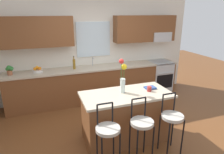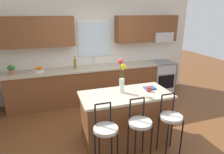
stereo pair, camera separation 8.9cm
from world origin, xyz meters
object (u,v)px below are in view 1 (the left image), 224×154
at_px(mug_ceramic, 149,89).
at_px(flower_vase, 123,77).
at_px(oven_range, 159,76).
at_px(bottle_olive_oil, 74,64).
at_px(fruit_bowl_oranges, 38,70).
at_px(kitchen_island, 126,116).
at_px(cookbook, 150,88).
at_px(bar_stool_far, 172,119).
at_px(potted_plant_small, 10,70).
at_px(bar_stool_near, 108,132).
at_px(bar_stool_middle, 142,125).

bearing_deg(mug_ceramic, flower_vase, 167.12).
distance_m(oven_range, bottle_olive_oil, 2.56).
bearing_deg(fruit_bowl_oranges, flower_vase, -51.73).
relative_size(kitchen_island, bottle_olive_oil, 4.83).
bearing_deg(fruit_bowl_oranges, cookbook, -42.36).
height_order(kitchen_island, fruit_bowl_oranges, fruit_bowl_oranges).
xyz_separation_m(oven_range, cookbook, (-1.36, -1.79, 0.48)).
bearing_deg(bar_stool_far, oven_range, 61.75).
bearing_deg(bar_stool_far, kitchen_island, 132.46).
xyz_separation_m(oven_range, potted_plant_small, (-3.95, 0.02, 0.59)).
height_order(bar_stool_near, bottle_olive_oil, bottle_olive_oil).
bearing_deg(fruit_bowl_oranges, bar_stool_middle, -59.31).
xyz_separation_m(cookbook, potted_plant_small, (-2.59, 1.81, 0.11)).
bearing_deg(bar_stool_near, flower_vase, 53.39).
xyz_separation_m(cookbook, fruit_bowl_oranges, (-2.00, 1.82, 0.04)).
distance_m(bar_stool_far, cookbook, 0.74).
bearing_deg(mug_ceramic, bar_stool_middle, -127.39).
bearing_deg(flower_vase, mug_ceramic, -12.88).
height_order(bar_stool_far, flower_vase, flower_vase).
bearing_deg(mug_ceramic, fruit_bowl_oranges, 134.80).
bearing_deg(oven_range, fruit_bowl_oranges, 179.51).
relative_size(mug_ceramic, cookbook, 0.45).
xyz_separation_m(flower_vase, cookbook, (0.56, -0.00, -0.28)).
relative_size(mug_ceramic, potted_plant_small, 0.40).
distance_m(bar_stool_middle, flower_vase, 0.89).
bearing_deg(bar_stool_near, bar_stool_far, 0.00).
bearing_deg(flower_vase, oven_range, 42.95).
xyz_separation_m(fruit_bowl_oranges, bottle_olive_oil, (0.87, -0.00, 0.08)).
distance_m(cookbook, bottle_olive_oil, 2.14).
xyz_separation_m(kitchen_island, flower_vase, (-0.05, 0.08, 0.75)).
bearing_deg(potted_plant_small, fruit_bowl_oranges, 0.52).
bearing_deg(kitchen_island, bar_stool_near, -132.46).
height_order(kitchen_island, cookbook, cookbook).
bearing_deg(bar_stool_middle, bar_stool_near, 180.00).
bearing_deg(kitchen_island, potted_plant_small, 137.64).
height_order(bar_stool_near, fruit_bowl_oranges, fruit_bowl_oranges).
bearing_deg(potted_plant_small, bottle_olive_oil, 0.05).
relative_size(bar_stool_near, mug_ceramic, 11.58).
height_order(bar_stool_near, mug_ceramic, bar_stool_near).
relative_size(bar_stool_near, flower_vase, 1.68).
height_order(kitchen_island, mug_ceramic, mug_ceramic).
bearing_deg(cookbook, fruit_bowl_oranges, 137.64).
height_order(bottle_olive_oil, potted_plant_small, bottle_olive_oil).
bearing_deg(cookbook, bar_stool_near, -147.61).
height_order(kitchen_island, bar_stool_far, bar_stool_far).
xyz_separation_m(bar_stool_near, cookbook, (1.06, 0.68, 0.30)).
xyz_separation_m(mug_ceramic, fruit_bowl_oranges, (-1.91, 1.93, 0.01)).
relative_size(oven_range, flower_vase, 1.48).
xyz_separation_m(flower_vase, potted_plant_small, (-2.03, 1.81, -0.17)).
distance_m(kitchen_island, bar_stool_near, 0.83).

